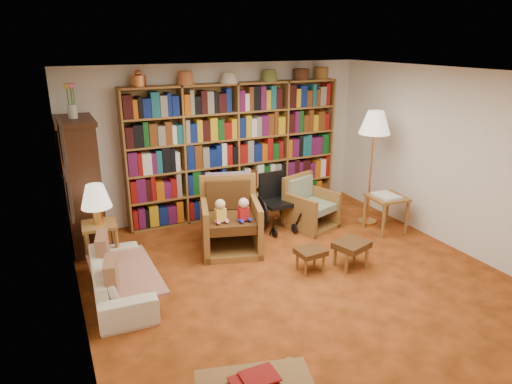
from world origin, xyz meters
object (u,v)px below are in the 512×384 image
armchair_sage (308,207)px  side_table_lamp (100,235)px  wheelchair (274,203)px  floor_lamp (375,127)px  footstool_a (311,253)px  footstool_b (352,247)px  armchair_leather (228,220)px  sofa (121,278)px  side_table_papers (387,202)px

armchair_sage → side_table_lamp: bearing=-179.0°
wheelchair → side_table_lamp: bearing=-175.2°
side_table_lamp → wheelchair: bearing=4.8°
floor_lamp → wheelchair: bearing=162.5°
side_table_lamp → armchair_sage: armchair_sage is taller
footstool_a → footstool_b: bearing=-14.6°
armchair_leather → wheelchair: size_ratio=1.19×
armchair_leather → floor_lamp: floor_lamp is taller
armchair_sage → footstool_a: armchair_sage is taller
armchair_leather → footstool_b: (1.23, -1.25, -0.12)m
side_table_lamp → armchair_leather: armchair_leather is taller
sofa → armchair_leather: bearing=-64.2°
sofa → floor_lamp: bearing=-78.8°
side_table_lamp → side_table_papers: (4.16, -0.62, 0.02)m
armchair_sage → armchair_leather: bearing=-172.2°
armchair_leather → armchair_sage: 1.47m
sofa → wheelchair: wheelchair is taller
side_table_lamp → floor_lamp: 4.27m
side_table_lamp → armchair_sage: (3.17, 0.05, -0.14)m
floor_lamp → footstool_a: size_ratio=4.84×
armchair_leather → footstool_a: 1.32m
side_table_lamp → armchair_leather: 1.72m
sofa → wheelchair: size_ratio=1.76×
side_table_papers → footstool_a: side_table_papers is taller
sofa → footstool_b: (2.85, -0.56, 0.07)m
sofa → footstool_b: sofa is taller
wheelchair → floor_lamp: (1.47, -0.46, 1.17)m
footstool_a → footstool_b: 0.55m
armchair_leather → footstool_a: bearing=-57.7°
footstool_a → sofa: bearing=169.7°
side_table_lamp → footstool_a: 2.73m
armchair_sage → floor_lamp: 1.60m
armchair_leather → side_table_papers: size_ratio=1.76×
armchair_sage → wheelchair: (-0.52, 0.17, 0.09)m
armchair_leather → wheelchair: armchair_leather is taller
floor_lamp → armchair_sage: bearing=162.7°
wheelchair → armchair_sage: bearing=-17.9°
side_table_lamp → armchair_leather: size_ratio=0.58×
wheelchair → floor_lamp: 1.93m
footstool_b → footstool_a: bearing=165.4°
side_table_papers → footstool_b: size_ratio=1.16×
armchair_sage → floor_lamp: bearing=-17.3°
side_table_lamp → footstool_b: 3.26m
armchair_sage → wheelchair: bearing=162.1°
armchair_leather → floor_lamp: bearing=-2.3°
floor_lamp → footstool_b: (-1.17, -1.15, -1.28)m
floor_lamp → side_table_papers: floor_lamp is taller
footstool_a → wheelchair: bearing=81.0°
armchair_leather → side_table_papers: (2.44, -0.47, 0.06)m
armchair_sage → side_table_papers: armchair_sage is taller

